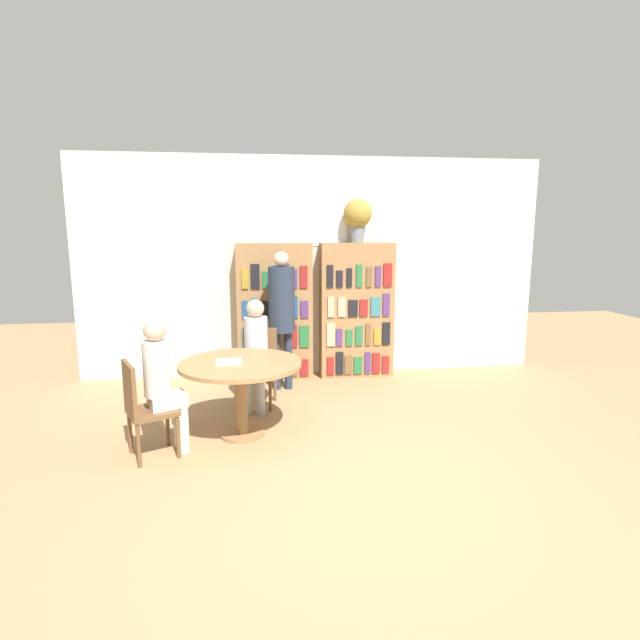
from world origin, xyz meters
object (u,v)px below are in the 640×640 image
object	(u,v)px
bookshelf_right	(356,310)
chair_left_side	(259,363)
librarian_standing	(282,305)
flower_vase	(358,216)
chair_near_camera	(143,405)
bookshelf_left	(275,312)
reading_table	(241,375)
seated_reader_right	(163,379)
seated_reader_left	(255,348)

from	to	relation	value
bookshelf_right	chair_left_side	size ratio (longest dim) A/B	2.08
bookshelf_right	librarian_standing	distance (m)	1.18
flower_vase	chair_near_camera	xyz separation A→B (m)	(-2.39, -2.33, -1.71)
bookshelf_left	reading_table	size ratio (longest dim) A/B	1.55
bookshelf_left	chair_near_camera	distance (m)	2.68
chair_left_side	librarian_standing	size ratio (longest dim) A/B	0.50
chair_near_camera	librarian_standing	bearing A→B (deg)	118.99
chair_left_side	seated_reader_right	world-z (taller)	seated_reader_right
seated_reader_left	reading_table	bearing A→B (deg)	90.00
bookshelf_left	flower_vase	xyz separation A→B (m)	(1.13, 0.00, 1.28)
librarian_standing	flower_vase	bearing A→B (deg)	25.60
seated_reader_left	librarian_standing	xyz separation A→B (m)	(0.34, 0.69, 0.37)
bookshelf_left	flower_vase	world-z (taller)	flower_vase
flower_vase	chair_near_camera	size ratio (longest dim) A/B	0.65
flower_vase	chair_left_side	size ratio (longest dim) A/B	0.65
bookshelf_left	librarian_standing	size ratio (longest dim) A/B	1.05
bookshelf_right	librarian_standing	xyz separation A→B (m)	(-1.06, -0.50, 0.17)
flower_vase	seated_reader_left	size ratio (longest dim) A/B	0.46
chair_left_side	seated_reader_right	size ratio (longest dim) A/B	0.71
chair_near_camera	seated_reader_right	bearing A→B (deg)	90.00
librarian_standing	chair_left_side	bearing A→B (deg)	-120.64
seated_reader_right	bookshelf_right	bearing A→B (deg)	110.50
chair_near_camera	seated_reader_left	xyz separation A→B (m)	(1.00, 1.14, 0.22)
chair_left_side	reading_table	bearing A→B (deg)	90.00
librarian_standing	seated_reader_right	bearing A→B (deg)	-123.79
bookshelf_right	bookshelf_left	bearing A→B (deg)	-179.99
reading_table	librarian_standing	xyz separation A→B (m)	(0.49, 1.43, 0.46)
bookshelf_left	seated_reader_left	bearing A→B (deg)	-102.69
bookshelf_left	bookshelf_right	world-z (taller)	same
chair_near_camera	seated_reader_left	size ratio (longest dim) A/B	0.71
seated_reader_left	seated_reader_right	distance (m)	1.34
flower_vase	librarian_standing	distance (m)	1.62
chair_left_side	seated_reader_left	size ratio (longest dim) A/B	0.71
chair_near_camera	librarian_standing	size ratio (longest dim) A/B	0.50
seated_reader_right	chair_left_side	bearing A→B (deg)	120.18
seated_reader_left	flower_vase	bearing A→B (deg)	-128.21
flower_vase	chair_near_camera	distance (m)	3.75
bookshelf_left	reading_table	xyz separation A→B (m)	(-0.42, -1.93, -0.29)
bookshelf_right	librarian_standing	world-z (taller)	bookshelf_right
reading_table	seated_reader_left	bearing A→B (deg)	78.79
chair_near_camera	librarian_standing	distance (m)	2.34
chair_near_camera	bookshelf_left	bearing A→B (deg)	126.67
seated_reader_right	librarian_standing	size ratio (longest dim) A/B	0.71
bookshelf_right	chair_near_camera	size ratio (longest dim) A/B	2.08
reading_table	chair_near_camera	distance (m)	0.95
flower_vase	chair_left_side	xyz separation A→B (m)	(-1.36, -1.02, -1.71)
reading_table	flower_vase	bearing A→B (deg)	51.48
chair_left_side	librarian_standing	distance (m)	0.84
bookshelf_right	seated_reader_left	world-z (taller)	bookshelf_right
reading_table	seated_reader_right	size ratio (longest dim) A/B	0.96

